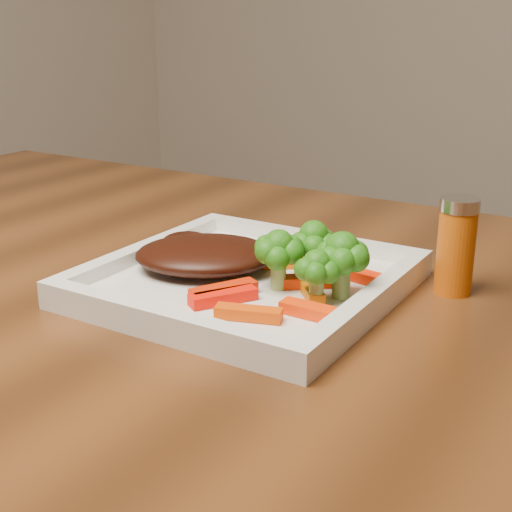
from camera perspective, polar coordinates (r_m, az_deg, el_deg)
The scene contains 15 objects.
plate at distance 0.68m, azimuth -0.72°, elevation -2.34°, with size 0.27×0.27×0.01m, color white.
steak at distance 0.70m, azimuth -4.04°, elevation 0.11°, with size 0.14×0.11×0.03m, color #331007.
broccoli_0 at distance 0.67m, azimuth 4.63°, elevation 1.10°, with size 0.05×0.05×0.07m, color #1F7513, non-canonical shape.
broccoli_1 at distance 0.63m, azimuth 6.89°, elevation -0.55°, with size 0.06×0.06×0.06m, color #126911, non-canonical shape.
broccoli_2 at distance 0.61m, azimuth 4.89°, elevation -1.27°, with size 0.05×0.05×0.06m, color #2F6911, non-canonical shape.
broccoli_3 at distance 0.64m, azimuth 1.82°, elevation -0.03°, with size 0.05×0.05×0.06m, color #157914, non-canonical shape.
carrot_0 at distance 0.59m, azimuth -0.60°, elevation -4.61°, with size 0.06×0.01×0.01m, color #E14303.
carrot_1 at distance 0.59m, azimuth 4.77°, elevation -4.47°, with size 0.06×0.02×0.01m, color #FE3504.
carrot_2 at distance 0.63m, azimuth -2.61°, elevation -2.78°, with size 0.06×0.02×0.01m, color red.
carrot_3 at distance 0.67m, azimuth 9.05°, elevation -1.75°, with size 0.06×0.01×0.01m, color #FF2804.
carrot_4 at distance 0.71m, azimuth 2.73°, elevation -0.46°, with size 0.06×0.02×0.01m, color #FF6404.
carrot_5 at distance 0.64m, azimuth 4.40°, elevation -2.72°, with size 0.05×0.01×0.01m, color orange.
carrot_6 at distance 0.66m, azimuth 4.53°, elevation -2.01°, with size 0.06×0.02×0.01m, color red.
spice_shaker at distance 0.69m, azimuth 15.71°, elevation 0.76°, with size 0.03×0.03×0.09m, color #C3540A.
carrot_7 at distance 0.62m, azimuth -2.65°, elevation -3.28°, with size 0.06×0.02×0.01m, color #FF1304.
Camera 1 is at (0.14, -0.61, 1.00)m, focal length 50.00 mm.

